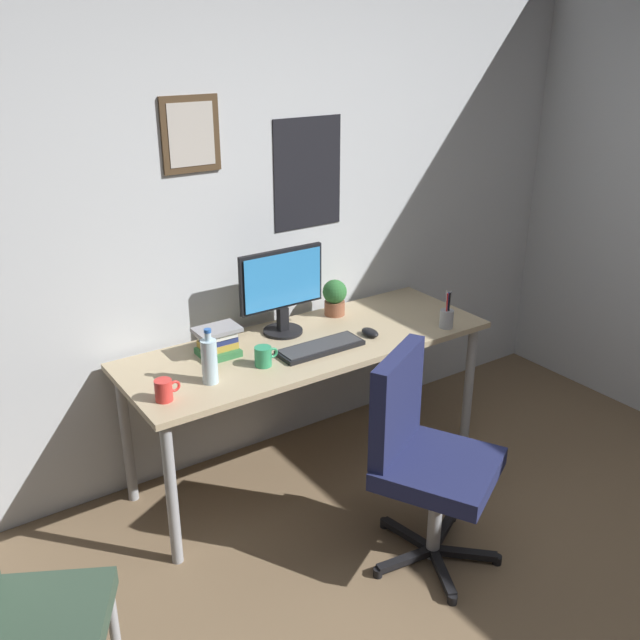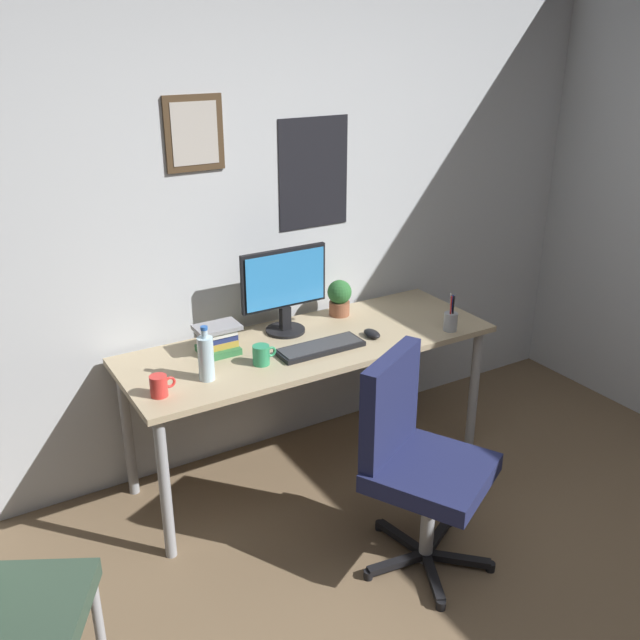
{
  "view_description": "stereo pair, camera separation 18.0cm",
  "coord_description": "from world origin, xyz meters",
  "px_view_note": "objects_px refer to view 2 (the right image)",
  "views": [
    {
      "loc": [
        -1.63,
        -0.93,
        2.18
      ],
      "look_at": [
        0.11,
        1.64,
        0.89
      ],
      "focal_mm": 39.88,
      "sensor_mm": 36.0,
      "label": 1
    },
    {
      "loc": [
        -1.47,
        -1.02,
        2.18
      ],
      "look_at": [
        0.11,
        1.64,
        0.89
      ],
      "focal_mm": 39.88,
      "sensor_mm": 36.0,
      "label": 2
    }
  ],
  "objects_px": {
    "water_bottle": "(206,357)",
    "coffee_mug_near": "(262,355)",
    "pen_cup": "(451,320)",
    "coffee_mug_far": "(159,386)",
    "computer_mouse": "(372,334)",
    "office_chair": "(415,453)",
    "book_stack_left": "(218,339)",
    "keyboard": "(320,347)",
    "monitor": "(284,287)",
    "potted_plant": "(339,296)"
  },
  "relations": [
    {
      "from": "computer_mouse",
      "to": "office_chair",
      "type": "bearing_deg",
      "value": -110.19
    },
    {
      "from": "coffee_mug_far",
      "to": "pen_cup",
      "type": "distance_m",
      "value": 1.5
    },
    {
      "from": "monitor",
      "to": "pen_cup",
      "type": "relative_size",
      "value": 2.3
    },
    {
      "from": "water_bottle",
      "to": "coffee_mug_near",
      "type": "xyz_separation_m",
      "value": [
        0.27,
        0.01,
        -0.06
      ]
    },
    {
      "from": "monitor",
      "to": "keyboard",
      "type": "bearing_deg",
      "value": -82.09
    },
    {
      "from": "office_chair",
      "to": "keyboard",
      "type": "bearing_deg",
      "value": 93.74
    },
    {
      "from": "coffee_mug_near",
      "to": "book_stack_left",
      "type": "height_order",
      "value": "book_stack_left"
    },
    {
      "from": "pen_cup",
      "to": "keyboard",
      "type": "bearing_deg",
      "value": 168.87
    },
    {
      "from": "office_chair",
      "to": "potted_plant",
      "type": "xyz_separation_m",
      "value": [
        0.27,
        1.03,
        0.31
      ]
    },
    {
      "from": "coffee_mug_far",
      "to": "computer_mouse",
      "type": "bearing_deg",
      "value": 2.38
    },
    {
      "from": "coffee_mug_near",
      "to": "coffee_mug_far",
      "type": "bearing_deg",
      "value": -174.06
    },
    {
      "from": "water_bottle",
      "to": "computer_mouse",
      "type": "bearing_deg",
      "value": 0.51
    },
    {
      "from": "office_chair",
      "to": "water_bottle",
      "type": "xyz_separation_m",
      "value": [
        -0.63,
        0.68,
        0.31
      ]
    },
    {
      "from": "water_bottle",
      "to": "potted_plant",
      "type": "height_order",
      "value": "water_bottle"
    },
    {
      "from": "water_bottle",
      "to": "book_stack_left",
      "type": "relative_size",
      "value": 1.2
    },
    {
      "from": "potted_plant",
      "to": "pen_cup",
      "type": "relative_size",
      "value": 0.98
    },
    {
      "from": "coffee_mug_near",
      "to": "keyboard",
      "type": "bearing_deg",
      "value": -0.98
    },
    {
      "from": "office_chair",
      "to": "pen_cup",
      "type": "height_order",
      "value": "office_chair"
    },
    {
      "from": "keyboard",
      "to": "monitor",
      "type": "bearing_deg",
      "value": 97.91
    },
    {
      "from": "coffee_mug_far",
      "to": "book_stack_left",
      "type": "relative_size",
      "value": 0.53
    },
    {
      "from": "coffee_mug_near",
      "to": "book_stack_left",
      "type": "xyz_separation_m",
      "value": [
        -0.12,
        0.23,
        0.02
      ]
    },
    {
      "from": "keyboard",
      "to": "computer_mouse",
      "type": "height_order",
      "value": "computer_mouse"
    },
    {
      "from": "office_chair",
      "to": "monitor",
      "type": "height_order",
      "value": "monitor"
    },
    {
      "from": "keyboard",
      "to": "potted_plant",
      "type": "height_order",
      "value": "potted_plant"
    },
    {
      "from": "book_stack_left",
      "to": "water_bottle",
      "type": "bearing_deg",
      "value": -123.07
    },
    {
      "from": "book_stack_left",
      "to": "pen_cup",
      "type": "bearing_deg",
      "value": -18.15
    },
    {
      "from": "computer_mouse",
      "to": "coffee_mug_far",
      "type": "height_order",
      "value": "coffee_mug_far"
    },
    {
      "from": "water_bottle",
      "to": "coffee_mug_far",
      "type": "distance_m",
      "value": 0.24
    },
    {
      "from": "keyboard",
      "to": "computer_mouse",
      "type": "bearing_deg",
      "value": -0.17
    },
    {
      "from": "computer_mouse",
      "to": "coffee_mug_far",
      "type": "bearing_deg",
      "value": -177.62
    },
    {
      "from": "pen_cup",
      "to": "book_stack_left",
      "type": "bearing_deg",
      "value": 161.85
    },
    {
      "from": "computer_mouse",
      "to": "coffee_mug_near",
      "type": "height_order",
      "value": "coffee_mug_near"
    },
    {
      "from": "water_bottle",
      "to": "coffee_mug_far",
      "type": "height_order",
      "value": "water_bottle"
    },
    {
      "from": "monitor",
      "to": "coffee_mug_near",
      "type": "bearing_deg",
      "value": -134.22
    },
    {
      "from": "monitor",
      "to": "book_stack_left",
      "type": "distance_m",
      "value": 0.43
    },
    {
      "from": "water_bottle",
      "to": "pen_cup",
      "type": "height_order",
      "value": "water_bottle"
    },
    {
      "from": "pen_cup",
      "to": "water_bottle",
      "type": "bearing_deg",
      "value": 174.3
    },
    {
      "from": "office_chair",
      "to": "computer_mouse",
      "type": "height_order",
      "value": "office_chair"
    },
    {
      "from": "office_chair",
      "to": "coffee_mug_near",
      "type": "xyz_separation_m",
      "value": [
        -0.35,
        0.7,
        0.25
      ]
    },
    {
      "from": "water_bottle",
      "to": "coffee_mug_near",
      "type": "distance_m",
      "value": 0.28
    },
    {
      "from": "keyboard",
      "to": "coffee_mug_far",
      "type": "relative_size",
      "value": 3.85
    },
    {
      "from": "coffee_mug_far",
      "to": "book_stack_left",
      "type": "bearing_deg",
      "value": 35.88
    },
    {
      "from": "monitor",
      "to": "potted_plant",
      "type": "relative_size",
      "value": 2.36
    },
    {
      "from": "potted_plant",
      "to": "pen_cup",
      "type": "xyz_separation_m",
      "value": [
        0.37,
        -0.47,
        -0.05
      ]
    },
    {
      "from": "computer_mouse",
      "to": "book_stack_left",
      "type": "height_order",
      "value": "book_stack_left"
    },
    {
      "from": "monitor",
      "to": "keyboard",
      "type": "relative_size",
      "value": 1.07
    },
    {
      "from": "keyboard",
      "to": "water_bottle",
      "type": "bearing_deg",
      "value": -179.14
    },
    {
      "from": "computer_mouse",
      "to": "keyboard",
      "type": "bearing_deg",
      "value": 179.83
    },
    {
      "from": "coffee_mug_far",
      "to": "book_stack_left",
      "type": "height_order",
      "value": "book_stack_left"
    },
    {
      "from": "keyboard",
      "to": "coffee_mug_far",
      "type": "distance_m",
      "value": 0.81
    }
  ]
}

